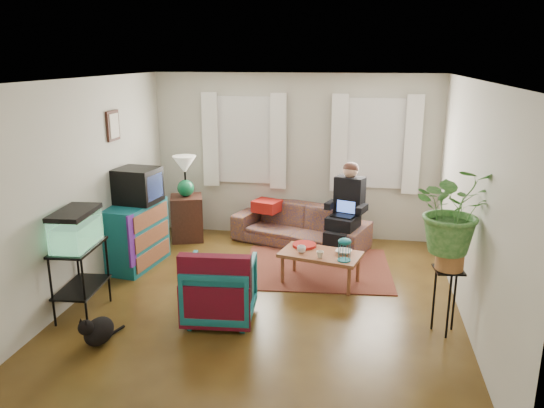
% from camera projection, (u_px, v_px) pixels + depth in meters
% --- Properties ---
extents(floor, '(4.50, 5.00, 0.01)m').
position_uv_depth(floor, '(266.00, 301.00, 6.39)').
color(floor, '#4F2B14').
rests_on(floor, ground).
extents(ceiling, '(4.50, 5.00, 0.01)m').
position_uv_depth(ceiling, '(266.00, 80.00, 5.69)').
color(ceiling, white).
rests_on(ceiling, wall_back).
extents(wall_back, '(4.50, 0.01, 2.60)m').
position_uv_depth(wall_back, '(295.00, 157.00, 8.41)').
color(wall_back, silver).
rests_on(wall_back, floor).
extents(wall_front, '(4.50, 0.01, 2.60)m').
position_uv_depth(wall_front, '(200.00, 287.00, 3.66)').
color(wall_front, silver).
rests_on(wall_front, floor).
extents(wall_left, '(0.01, 5.00, 2.60)m').
position_uv_depth(wall_left, '(83.00, 188.00, 6.41)').
color(wall_left, silver).
rests_on(wall_left, floor).
extents(wall_right, '(0.01, 5.00, 2.60)m').
position_uv_depth(wall_right, '(473.00, 206.00, 5.67)').
color(wall_right, silver).
rests_on(wall_right, floor).
extents(window_left, '(1.08, 0.04, 1.38)m').
position_uv_depth(window_left, '(245.00, 140.00, 8.45)').
color(window_left, white).
rests_on(window_left, wall_back).
extents(window_right, '(1.08, 0.04, 1.38)m').
position_uv_depth(window_right, '(375.00, 144.00, 8.12)').
color(window_right, white).
rests_on(window_right, wall_back).
extents(curtains_left, '(1.36, 0.06, 1.50)m').
position_uv_depth(curtains_left, '(244.00, 141.00, 8.38)').
color(curtains_left, white).
rests_on(curtains_left, wall_back).
extents(curtains_right, '(1.36, 0.06, 1.50)m').
position_uv_depth(curtains_right, '(376.00, 144.00, 8.04)').
color(curtains_right, white).
rests_on(curtains_right, wall_back).
extents(picture_frame, '(0.04, 0.32, 0.40)m').
position_uv_depth(picture_frame, '(114.00, 126.00, 7.03)').
color(picture_frame, '#3D2616').
rests_on(picture_frame, wall_left).
extents(area_rug, '(2.13, 1.76, 0.01)m').
position_uv_depth(area_rug, '(317.00, 268.00, 7.35)').
color(area_rug, maroon).
rests_on(area_rug, floor).
extents(sofa, '(2.23, 1.46, 0.81)m').
position_uv_depth(sofa, '(301.00, 219.00, 8.20)').
color(sofa, brown).
rests_on(sofa, floor).
extents(seated_person, '(0.70, 0.78, 1.24)m').
position_uv_depth(seated_person, '(346.00, 213.00, 7.78)').
color(seated_person, black).
rests_on(seated_person, sofa).
extents(side_table, '(0.62, 0.62, 0.71)m').
position_uv_depth(side_table, '(187.00, 218.00, 8.44)').
color(side_table, '#3F2B17').
rests_on(side_table, floor).
extents(table_lamp, '(0.47, 0.47, 0.65)m').
position_uv_depth(table_lamp, '(185.00, 177.00, 8.26)').
color(table_lamp, white).
rests_on(table_lamp, side_table).
extents(dresser, '(0.63, 1.05, 0.90)m').
position_uv_depth(dresser, '(136.00, 235.00, 7.35)').
color(dresser, '#12576C').
rests_on(dresser, floor).
extents(crt_tv, '(0.61, 0.57, 0.48)m').
position_uv_depth(crt_tv, '(137.00, 185.00, 7.25)').
color(crt_tv, black).
rests_on(crt_tv, dresser).
extents(aquarium_stand, '(0.46, 0.76, 0.81)m').
position_uv_depth(aquarium_stand, '(81.00, 280.00, 5.97)').
color(aquarium_stand, black).
rests_on(aquarium_stand, floor).
extents(aquarium, '(0.41, 0.69, 0.43)m').
position_uv_depth(aquarium, '(76.00, 228.00, 5.80)').
color(aquarium, '#7FD899').
rests_on(aquarium, aquarium_stand).
extents(black_cat, '(0.37, 0.47, 0.35)m').
position_uv_depth(black_cat, '(99.00, 329.00, 5.38)').
color(black_cat, black).
rests_on(black_cat, floor).
extents(armchair, '(0.80, 0.75, 0.76)m').
position_uv_depth(armchair, '(220.00, 287.00, 5.86)').
color(armchair, '#105F65').
rests_on(armchair, floor).
extents(serape_throw, '(0.78, 0.24, 0.63)m').
position_uv_depth(serape_throw, '(215.00, 284.00, 5.54)').
color(serape_throw, '#9E0A0A').
rests_on(serape_throw, armchair).
extents(coffee_table, '(1.11, 0.78, 0.42)m').
position_uv_depth(coffee_table, '(320.00, 268.00, 6.83)').
color(coffee_table, brown).
rests_on(coffee_table, floor).
extents(cup_a, '(0.14, 0.14, 0.09)m').
position_uv_depth(cup_a, '(301.00, 249.00, 6.77)').
color(cup_a, white).
rests_on(cup_a, coffee_table).
extents(cup_b, '(0.11, 0.11, 0.09)m').
position_uv_depth(cup_b, '(320.00, 254.00, 6.60)').
color(cup_b, beige).
rests_on(cup_b, coffee_table).
extents(bowl, '(0.24, 0.24, 0.05)m').
position_uv_depth(bowl, '(344.00, 252.00, 6.74)').
color(bowl, white).
rests_on(bowl, coffee_table).
extents(snack_tray, '(0.38, 0.38, 0.04)m').
position_uv_depth(snack_tray, '(304.00, 245.00, 6.99)').
color(snack_tray, '#B21414').
rests_on(snack_tray, coffee_table).
extents(birdcage, '(0.20, 0.20, 0.29)m').
position_uv_depth(birdcage, '(344.00, 249.00, 6.47)').
color(birdcage, '#115B6B').
rests_on(birdcage, coffee_table).
extents(plant_stand, '(0.34, 0.34, 0.72)m').
position_uv_depth(plant_stand, '(446.00, 301.00, 5.56)').
color(plant_stand, black).
rests_on(plant_stand, floor).
extents(potted_plant, '(0.90, 0.81, 0.92)m').
position_uv_depth(potted_plant, '(453.00, 223.00, 5.33)').
color(potted_plant, '#599947').
rests_on(potted_plant, plant_stand).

